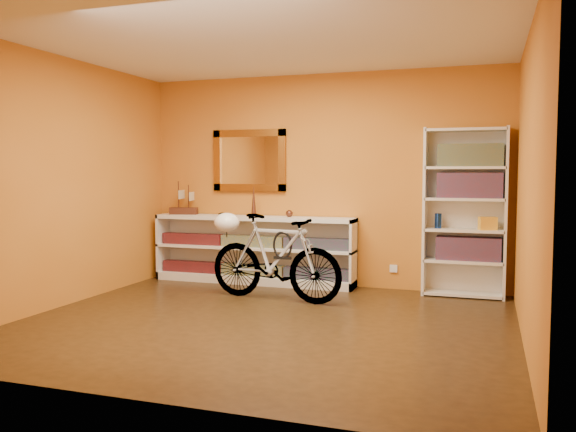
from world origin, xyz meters
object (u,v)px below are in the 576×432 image
(bookcase, at_px, (464,212))
(bicycle, at_px, (275,257))
(console_unit, at_px, (253,250))
(helmet, at_px, (227,223))

(bookcase, height_order, bicycle, bookcase)
(console_unit, distance_m, bicycle, 1.05)
(helmet, bearing_deg, bookcase, 17.49)
(bookcase, bearing_deg, helmet, -162.51)
(console_unit, xyz_separation_m, helmet, (-0.01, -0.78, 0.41))
(console_unit, height_order, bookcase, bookcase)
(console_unit, xyz_separation_m, bookcase, (2.54, 0.03, 0.52))
(bicycle, relative_size, helmet, 5.49)
(console_unit, bearing_deg, bookcase, 0.56)
(bookcase, height_order, helmet, bookcase)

